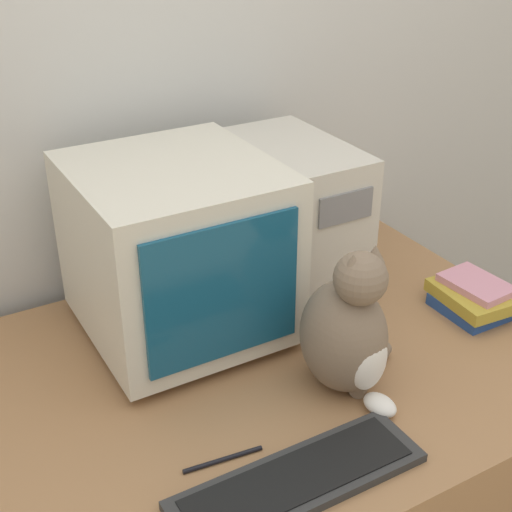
# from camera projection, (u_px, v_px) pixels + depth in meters

# --- Properties ---
(wall_back) EXTENTS (7.00, 0.05, 2.50)m
(wall_back) POSITION_uv_depth(u_px,v_px,m) (137.00, 97.00, 1.75)
(wall_back) COLOR silver
(wall_back) RESTS_ON ground_plane
(desk) EXTENTS (1.46, 0.96, 0.78)m
(desk) POSITION_uv_depth(u_px,v_px,m) (247.00, 496.00, 1.74)
(desk) COLOR #9E7047
(desk) RESTS_ON ground_plane
(crt_monitor) EXTENTS (0.42, 0.46, 0.41)m
(crt_monitor) POSITION_uv_depth(u_px,v_px,m) (177.00, 250.00, 1.59)
(crt_monitor) COLOR beige
(crt_monitor) RESTS_ON desk
(computer_tower) EXTENTS (0.20, 0.39, 0.39)m
(computer_tower) POSITION_uv_depth(u_px,v_px,m) (296.00, 218.00, 1.77)
(computer_tower) COLOR beige
(computer_tower) RESTS_ON desk
(keyboard) EXTENTS (0.47, 0.14, 0.02)m
(keyboard) POSITION_uv_depth(u_px,v_px,m) (298.00, 480.00, 1.26)
(keyboard) COLOR #2D2D2D
(keyboard) RESTS_ON desk
(cat) EXTENTS (0.26, 0.26, 0.34)m
(cat) POSITION_uv_depth(u_px,v_px,m) (348.00, 332.00, 1.44)
(cat) COLOR #7A6651
(cat) RESTS_ON desk
(book_stack) EXTENTS (0.17, 0.20, 0.08)m
(book_stack) POSITION_uv_depth(u_px,v_px,m) (474.00, 297.00, 1.75)
(book_stack) COLOR #234793
(book_stack) RESTS_ON desk
(pen) EXTENTS (0.16, 0.03, 0.01)m
(pen) POSITION_uv_depth(u_px,v_px,m) (223.00, 460.00, 1.31)
(pen) COLOR black
(pen) RESTS_ON desk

